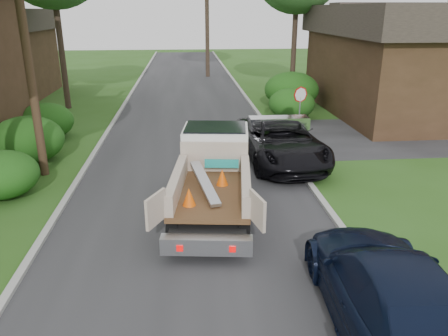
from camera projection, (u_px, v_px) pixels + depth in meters
ground at (195, 231)px, 12.17m from camera, size 120.00×120.00×0.00m
road at (190, 135)px, 21.54m from camera, size 8.00×90.00×0.02m
side_street at (432, 134)px, 21.61m from camera, size 16.00×7.00×0.02m
curb_left at (105, 136)px, 21.17m from camera, size 0.20×90.00×0.12m
curb_right at (272, 132)px, 21.86m from camera, size 0.20×90.00×0.12m
stop_sign at (300, 101)px, 20.43m from camera, size 0.71×0.32×2.48m
utility_pole at (24, 30)px, 14.61m from camera, size 2.42×1.25×10.00m
house_right at (411, 59)px, 25.30m from camera, size 9.72×12.96×6.20m
hedge_left_a at (2, 175)px, 14.20m from camera, size 2.34×2.34×1.53m
hedge_left_b at (27, 140)px, 17.39m from camera, size 2.86×2.86×1.87m
hedge_left_c at (46, 121)px, 20.67m from camera, size 2.60×2.60×1.70m
hedge_right_a at (292, 104)px, 24.55m from camera, size 2.60×2.60×1.70m
hedge_right_b at (292, 90)px, 27.33m from camera, size 3.38×3.38×2.21m
flatbed_truck at (214, 167)px, 13.61m from camera, size 3.11×6.11×2.22m
black_pickup at (280, 141)px, 17.55m from camera, size 3.23×6.30×1.70m
navy_suv at (390, 293)px, 8.17m from camera, size 2.64×5.80×1.65m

